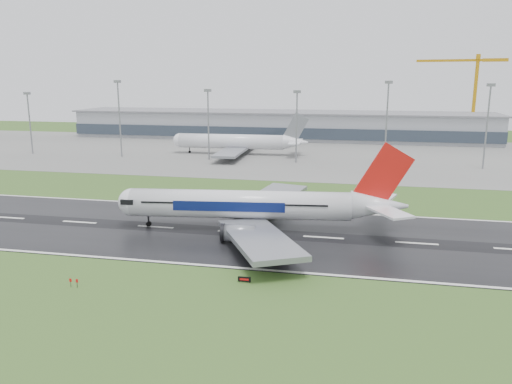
# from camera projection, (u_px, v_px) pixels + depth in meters

# --- Properties ---
(ground) EXTENTS (520.00, 520.00, 0.00)m
(ground) POSITION_uv_depth(u_px,v_px,m) (156.00, 227.00, 120.43)
(ground) COLOR #31531E
(ground) RESTS_ON ground
(runway) EXTENTS (400.00, 45.00, 0.10)m
(runway) POSITION_uv_depth(u_px,v_px,m) (156.00, 227.00, 120.42)
(runway) COLOR black
(runway) RESTS_ON ground
(apron) EXTENTS (400.00, 130.00, 0.08)m
(apron) POSITION_uv_depth(u_px,v_px,m) (259.00, 153.00, 239.76)
(apron) COLOR slate
(apron) RESTS_ON ground
(terminal) EXTENTS (240.00, 36.00, 15.00)m
(terminal) POSITION_uv_depth(u_px,v_px,m) (279.00, 125.00, 295.38)
(terminal) COLOR gray
(terminal) RESTS_ON ground
(main_airliner) EXTENTS (74.77, 71.96, 19.95)m
(main_airliner) POSITION_uv_depth(u_px,v_px,m) (260.00, 188.00, 116.39)
(main_airliner) COLOR silver
(main_airliner) RESTS_ON runway
(parked_airliner) EXTENTS (66.47, 62.14, 18.98)m
(parked_airliner) POSITION_uv_depth(u_px,v_px,m) (237.00, 134.00, 232.36)
(parked_airliner) COLOR silver
(parked_airliner) RESTS_ON apron
(tower_crane) EXTENTS (47.80, 12.08, 47.34)m
(tower_crane) POSITION_uv_depth(u_px,v_px,m) (474.00, 98.00, 284.46)
(tower_crane) COLOR #C0830D
(tower_crane) RESTS_ON ground
(runway_sign) EXTENTS (2.31, 0.70, 1.04)m
(runway_sign) POSITION_uv_depth(u_px,v_px,m) (244.00, 280.00, 87.91)
(runway_sign) COLOR black
(runway_sign) RESTS_ON ground
(floodmast_0) EXTENTS (0.64, 0.64, 27.32)m
(floodmast_0) POSITION_uv_depth(u_px,v_px,m) (30.00, 125.00, 233.33)
(floodmast_0) COLOR gray
(floodmast_0) RESTS_ON ground
(floodmast_1) EXTENTS (0.64, 0.64, 32.67)m
(floodmast_1) POSITION_uv_depth(u_px,v_px,m) (120.00, 120.00, 223.79)
(floodmast_1) COLOR gray
(floodmast_1) RESTS_ON ground
(floodmast_2) EXTENTS (0.64, 0.64, 29.07)m
(floodmast_2) POSITION_uv_depth(u_px,v_px,m) (208.00, 126.00, 216.05)
(floodmast_2) COLOR gray
(floodmast_2) RESTS_ON ground
(floodmast_3) EXTENTS (0.64, 0.64, 28.73)m
(floodmast_3) POSITION_uv_depth(u_px,v_px,m) (297.00, 128.00, 208.55)
(floodmast_3) COLOR gray
(floodmast_3) RESTS_ON ground
(floodmast_4) EXTENTS (0.64, 0.64, 32.59)m
(floodmast_4) POSITION_uv_depth(u_px,v_px,m) (386.00, 125.00, 200.98)
(floodmast_4) COLOR gray
(floodmast_4) RESTS_ON ground
(floodmast_5) EXTENTS (0.64, 0.64, 31.65)m
(floodmast_5) POSITION_uv_depth(u_px,v_px,m) (487.00, 128.00, 193.66)
(floodmast_5) COLOR gray
(floodmast_5) RESTS_ON ground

